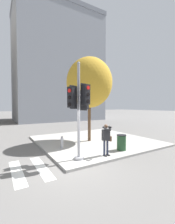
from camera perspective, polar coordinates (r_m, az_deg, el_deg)
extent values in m
plane|color=slate|center=(7.12, -5.88, -19.98)|extent=(160.00, 160.00, 0.00)
cube|color=#9E9B96|center=(11.67, 2.48, -10.75)|extent=(8.00, 8.00, 0.12)
cube|color=silver|center=(7.31, -17.24, -19.45)|extent=(0.43, 2.80, 0.01)
cube|color=silver|center=(7.15, -25.28, -20.05)|extent=(0.43, 2.80, 0.01)
cylinder|color=#939399|center=(7.58, -3.34, -17.07)|extent=(0.48, 0.48, 0.12)
cylinder|color=#939399|center=(7.16, -3.38, 0.40)|extent=(0.13, 0.13, 4.43)
sphere|color=#939399|center=(7.43, -3.42, 18.07)|extent=(0.15, 0.15, 0.15)
cylinder|color=#939399|center=(7.32, -4.75, 6.23)|extent=(0.16, 0.32, 0.05)
cube|color=black|center=(7.52, -6.34, 6.12)|extent=(0.36, 0.33, 0.90)
cube|color=black|center=(7.43, -5.61, 6.17)|extent=(0.40, 0.17, 1.02)
cylinder|color=red|center=(7.64, -7.07, 8.31)|extent=(0.17, 0.09, 0.17)
cylinder|color=black|center=(7.62, -7.06, 6.07)|extent=(0.17, 0.09, 0.17)
cylinder|color=black|center=(7.60, -7.05, 3.81)|extent=(0.17, 0.09, 0.17)
cylinder|color=#939399|center=(7.00, -2.15, 6.53)|extent=(0.12, 0.33, 0.05)
cube|color=black|center=(6.79, -0.53, 6.66)|extent=(0.35, 0.30, 0.90)
cube|color=black|center=(6.89, -1.30, 6.60)|extent=(0.41, 0.12, 1.02)
cylinder|color=red|center=(6.72, 0.27, 9.28)|extent=(0.17, 0.07, 0.17)
cylinder|color=black|center=(6.69, 0.27, 6.73)|extent=(0.17, 0.07, 0.17)
cylinder|color=black|center=(6.68, 0.27, 4.16)|extent=(0.17, 0.07, 0.17)
cylinder|color=#939399|center=(6.98, -4.57, 5.40)|extent=(0.32, 0.18, 0.05)
cube|color=black|center=(6.77, -6.11, 5.49)|extent=(0.34, 0.37, 0.90)
cube|color=black|center=(6.87, -5.38, 5.45)|extent=(0.19, 0.39, 1.02)
cylinder|color=red|center=(6.69, -6.89, 8.10)|extent=(0.10, 0.17, 0.17)
cylinder|color=black|center=(6.67, -6.88, 5.54)|extent=(0.10, 0.17, 0.17)
cylinder|color=black|center=(6.65, -6.86, 2.96)|extent=(0.10, 0.17, 0.17)
cylinder|color=#939399|center=(7.34, -2.25, 4.54)|extent=(0.32, 0.18, 0.05)
cube|color=black|center=(7.56, -0.93, 4.47)|extent=(0.34, 0.37, 0.90)
cube|color=black|center=(7.46, -1.54, 4.50)|extent=(0.19, 0.40, 1.02)
cylinder|color=red|center=(7.69, -0.33, 6.68)|extent=(0.09, 0.17, 0.17)
cylinder|color=black|center=(7.67, -0.33, 4.44)|extent=(0.09, 0.17, 0.17)
cylinder|color=black|center=(7.67, -0.33, 2.20)|extent=(0.09, 0.17, 0.17)
cube|color=black|center=(8.06, 6.69, -16.15)|extent=(0.09, 0.24, 0.05)
cube|color=black|center=(8.18, 7.84, -15.88)|extent=(0.09, 0.24, 0.05)
cylinder|color=#282D42|center=(8.00, 6.43, -13.51)|extent=(0.11, 0.11, 0.80)
cylinder|color=#282D42|center=(8.12, 7.58, -13.27)|extent=(0.11, 0.11, 0.80)
cube|color=#232326|center=(7.90, 7.03, -8.64)|extent=(0.40, 0.22, 0.56)
sphere|color=brown|center=(7.83, 7.05, -5.43)|extent=(0.21, 0.21, 0.21)
cube|color=black|center=(7.59, 8.50, -5.84)|extent=(0.12, 0.10, 0.09)
cylinder|color=black|center=(7.54, 8.84, -5.89)|extent=(0.06, 0.08, 0.06)
cylinder|color=#232326|center=(7.65, 6.90, -6.31)|extent=(0.23, 0.35, 0.23)
cylinder|color=#232326|center=(7.82, 8.46, -6.13)|extent=(0.23, 0.35, 0.23)
cube|color=brown|center=(8.13, 8.51, -9.99)|extent=(0.10, 0.20, 0.26)
cylinder|color=brown|center=(11.05, 0.71, -2.97)|extent=(0.22, 0.22, 3.12)
ellipsoid|color=#BC8E28|center=(11.13, 0.72, 11.12)|extent=(3.32, 3.32, 3.66)
cylinder|color=#99999E|center=(9.40, -9.68, -11.65)|extent=(0.17, 0.17, 0.62)
sphere|color=#99999E|center=(9.32, -9.69, -9.48)|extent=(0.15, 0.15, 0.15)
cylinder|color=#99999E|center=(9.28, -9.42, -11.39)|extent=(0.08, 0.06, 0.08)
cylinder|color=#234728|center=(9.12, 12.80, -11.35)|extent=(0.52, 0.52, 0.86)
cylinder|color=black|center=(9.03, 12.83, -8.58)|extent=(0.55, 0.55, 0.04)
cube|color=gray|center=(31.49, -11.32, 15.81)|extent=(15.77, 10.58, 20.15)
cube|color=slate|center=(35.44, -11.48, 32.51)|extent=(15.97, 10.78, 0.80)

